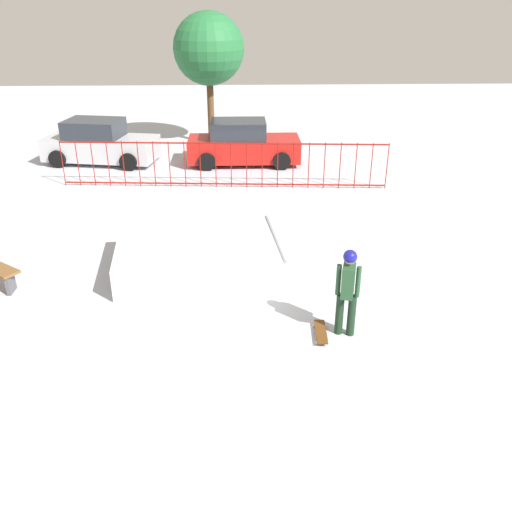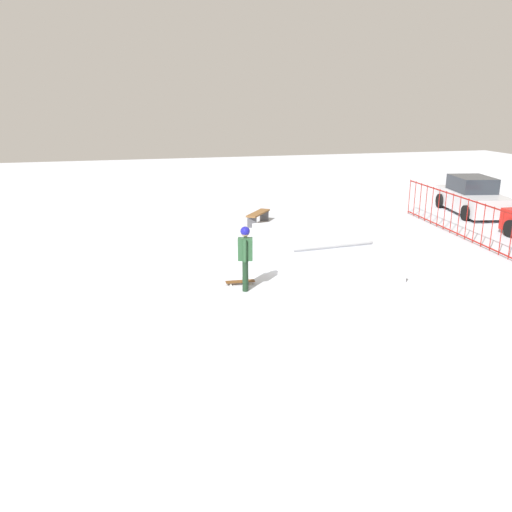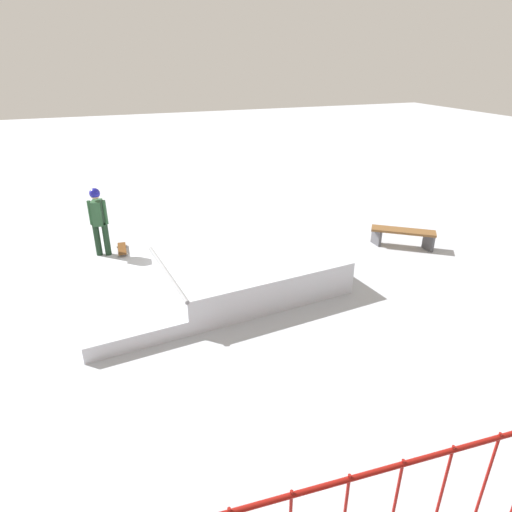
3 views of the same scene
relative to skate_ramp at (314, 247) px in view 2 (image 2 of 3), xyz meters
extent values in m
plane|color=#B2B7C1|center=(0.01, -1.52, -0.32)|extent=(60.00, 60.00, 0.00)
cube|color=silver|center=(-0.48, -0.05, 0.03)|extent=(3.85, 2.95, 0.70)
cube|color=silver|center=(2.21, 0.23, -0.17)|extent=(2.05, 2.77, 0.30)
cylinder|color=gray|center=(1.31, 0.13, 0.38)|extent=(0.34, 2.59, 0.08)
cylinder|color=black|center=(2.32, -2.78, 0.09)|extent=(0.15, 0.15, 0.82)
cylinder|color=black|center=(2.54, -2.84, 0.09)|extent=(0.15, 0.15, 0.82)
cube|color=#264C2D|center=(2.43, -2.81, 0.80)|extent=(0.31, 0.42, 0.60)
cylinder|color=#264C2D|center=(2.26, -2.77, 0.80)|extent=(0.09, 0.09, 0.60)
cylinder|color=#264C2D|center=(2.60, -2.86, 0.80)|extent=(0.09, 0.09, 0.60)
sphere|color=tan|center=(2.43, -2.81, 1.25)|extent=(0.22, 0.22, 0.22)
sphere|color=navy|center=(2.43, -2.81, 1.28)|extent=(0.25, 0.25, 0.25)
cube|color=#593314|center=(1.99, -2.86, -0.23)|extent=(0.24, 0.81, 0.02)
cylinder|color=silver|center=(1.89, -2.57, -0.29)|extent=(0.03, 0.06, 0.06)
cylinder|color=silver|center=(2.12, -2.58, -0.29)|extent=(0.03, 0.06, 0.06)
cylinder|color=silver|center=(1.86, -3.13, -0.29)|extent=(0.03, 0.06, 0.06)
cylinder|color=silver|center=(2.09, -3.14, -0.29)|extent=(0.03, 0.06, 0.06)
cylinder|color=maroon|center=(0.01, 5.96, 1.13)|extent=(10.57, 0.74, 0.05)
cylinder|color=maroon|center=(0.01, 5.96, -0.22)|extent=(10.57, 0.74, 0.05)
cylinder|color=maroon|center=(-5.27, 6.31, 0.43)|extent=(0.03, 0.03, 1.50)
cylinder|color=maroon|center=(-4.77, 6.28, 0.43)|extent=(0.03, 0.03, 1.50)
cylinder|color=maroon|center=(-4.27, 6.24, 0.43)|extent=(0.03, 0.03, 1.50)
cylinder|color=maroon|center=(-3.76, 6.21, 0.43)|extent=(0.03, 0.03, 1.50)
cylinder|color=maroon|center=(-3.26, 6.18, 0.43)|extent=(0.03, 0.03, 1.50)
cylinder|color=maroon|center=(-2.76, 6.14, 0.43)|extent=(0.03, 0.03, 1.50)
cylinder|color=maroon|center=(-2.25, 6.11, 0.43)|extent=(0.03, 0.03, 1.50)
cylinder|color=maroon|center=(-1.75, 6.08, 0.43)|extent=(0.03, 0.03, 1.50)
cylinder|color=maroon|center=(-1.25, 6.04, 0.43)|extent=(0.03, 0.03, 1.50)
cylinder|color=maroon|center=(-0.74, 6.01, 0.43)|extent=(0.03, 0.03, 1.50)
cylinder|color=maroon|center=(-0.24, 5.98, 0.43)|extent=(0.03, 0.03, 1.50)
cylinder|color=maroon|center=(0.26, 5.95, 0.43)|extent=(0.03, 0.03, 1.50)
cylinder|color=maroon|center=(0.77, 5.91, 0.43)|extent=(0.03, 0.03, 1.50)
cylinder|color=maroon|center=(1.27, 5.88, 0.43)|extent=(0.03, 0.03, 1.50)
cylinder|color=maroon|center=(1.77, 5.85, 0.43)|extent=(0.03, 0.03, 1.50)
cube|color=brown|center=(-4.91, -0.60, 0.13)|extent=(1.52, 1.27, 0.06)
cube|color=#4C4C51|center=(-4.39, -0.99, -0.11)|extent=(0.08, 0.36, 0.42)
cube|color=#4C4C51|center=(-5.44, -0.22, -0.11)|extent=(0.08, 0.36, 0.42)
cube|color=#B7B7BC|center=(-4.62, 9.01, 0.24)|extent=(4.34, 2.40, 0.80)
cube|color=#262B33|center=(-4.82, 9.05, 0.96)|extent=(2.24, 1.83, 0.64)
cylinder|color=black|center=(-3.14, 9.61, 0.00)|extent=(0.67, 0.33, 0.64)
cylinder|color=black|center=(-3.44, 7.93, 0.00)|extent=(0.67, 0.33, 0.64)
cylinder|color=black|center=(-5.80, 10.09, 0.00)|extent=(0.67, 0.33, 0.64)
cylinder|color=black|center=(-6.10, 8.42, 0.00)|extent=(0.67, 0.33, 0.64)
cylinder|color=black|center=(-0.63, 7.85, 0.00)|extent=(0.64, 0.22, 0.64)
camera|label=1|loc=(0.48, -11.40, 5.44)|focal=38.44mm
camera|label=2|loc=(15.43, -5.76, 4.59)|focal=37.34mm
camera|label=3|loc=(2.35, 7.98, 4.30)|focal=30.82mm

